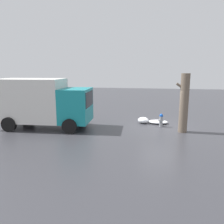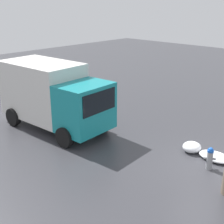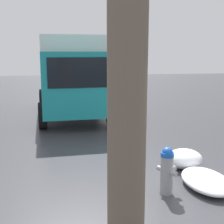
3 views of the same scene
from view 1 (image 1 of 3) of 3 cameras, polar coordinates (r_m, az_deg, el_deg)
The scene contains 6 objects.
ground_plane at distance 14.93m, azimuth 12.63°, elevation -3.79°, with size 60.00×60.00×0.00m, color #38383D.
fire_hydrant at distance 14.83m, azimuth 12.69°, elevation -2.07°, with size 0.41×0.36×0.89m.
tree_trunk at distance 13.71m, azimuth 18.29°, elevation 2.22°, with size 0.79×0.52×3.54m.
delivery_truck at distance 14.78m, azimuth -17.53°, elevation 2.57°, with size 5.96×2.94×3.18m.
snow_pile_by_hydrant at distance 15.67m, azimuth 8.15°, elevation -2.13°, with size 0.75×0.80×0.42m.
snow_pile_curbside at distance 15.73m, azimuth 11.94°, elevation -2.53°, with size 1.36×0.87×0.25m.
Camera 1 is at (0.76, 14.43, 3.76)m, focal length 35.00 mm.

